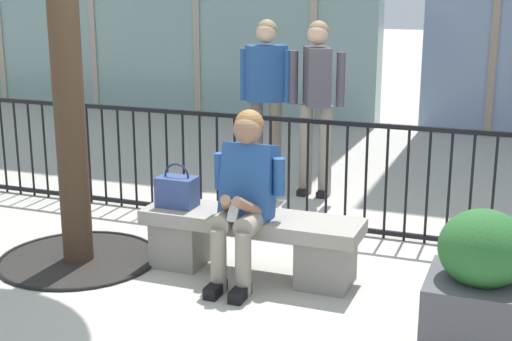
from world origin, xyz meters
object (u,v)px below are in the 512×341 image
(seated_person_with_phone, at_px, (244,192))
(bystander_further_back, at_px, (266,91))
(stone_bench, at_px, (251,238))
(bystander_at_railing, at_px, (317,95))
(planter, at_px, (480,288))
(handbag_on_bench, at_px, (177,191))

(seated_person_with_phone, distance_m, bystander_further_back, 2.47)
(stone_bench, height_order, seated_person_with_phone, seated_person_with_phone)
(bystander_at_railing, distance_m, planter, 3.36)
(stone_bench, relative_size, handbag_on_bench, 4.87)
(handbag_on_bench, bearing_deg, bystander_at_railing, 79.00)
(seated_person_with_phone, relative_size, bystander_at_railing, 0.71)
(handbag_on_bench, bearing_deg, seated_person_with_phone, -11.51)
(handbag_on_bench, bearing_deg, planter, -15.66)
(stone_bench, distance_m, handbag_on_bench, 0.65)
(bystander_at_railing, distance_m, bystander_further_back, 0.55)
(seated_person_with_phone, relative_size, bystander_further_back, 0.71)
(planter, bearing_deg, bystander_further_back, 129.36)
(seated_person_with_phone, distance_m, bystander_at_railing, 2.32)
(seated_person_with_phone, bearing_deg, handbag_on_bench, 168.49)
(bystander_at_railing, bearing_deg, seated_person_with_phone, -85.94)
(stone_bench, bearing_deg, handbag_on_bench, -179.01)
(stone_bench, relative_size, seated_person_with_phone, 1.32)
(stone_bench, distance_m, planter, 1.74)
(seated_person_with_phone, relative_size, planter, 1.43)
(stone_bench, bearing_deg, planter, -21.14)
(planter, bearing_deg, bystander_at_railing, 122.64)
(bystander_at_railing, height_order, bystander_further_back, same)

